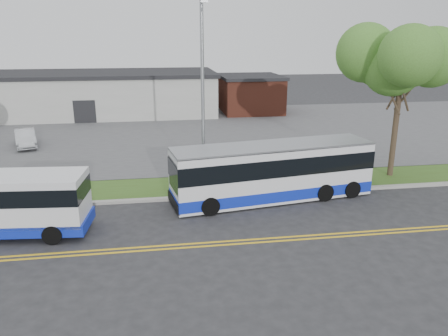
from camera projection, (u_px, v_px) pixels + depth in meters
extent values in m
plane|color=#28282B|center=(148.00, 210.00, 20.78)|extent=(140.00, 140.00, 0.00)
cube|color=yellow|center=(147.00, 247.00, 17.14)|extent=(70.00, 0.12, 0.01)
cube|color=yellow|center=(146.00, 250.00, 16.86)|extent=(70.00, 0.12, 0.01)
cube|color=#9E9B93|center=(148.00, 200.00, 21.80)|extent=(80.00, 0.30, 0.15)
cube|color=#3B531B|center=(148.00, 188.00, 23.51)|extent=(80.00, 3.30, 0.10)
cube|color=#4C4C4F|center=(150.00, 133.00, 36.83)|extent=(80.00, 25.00, 0.10)
cube|color=#9E9E99|center=(91.00, 95.00, 44.84)|extent=(25.00, 10.00, 4.00)
cube|color=black|center=(89.00, 74.00, 44.20)|extent=(25.40, 10.40, 0.35)
cube|color=black|center=(85.00, 112.00, 40.42)|extent=(2.00, 0.15, 2.20)
cube|color=brown|center=(250.00, 95.00, 46.35)|extent=(6.00, 7.00, 3.60)
cube|color=black|center=(251.00, 77.00, 45.78)|extent=(6.30, 7.30, 0.30)
cylinder|color=#3C2C20|center=(394.00, 135.00, 24.93)|extent=(0.32, 0.32, 4.76)
ellipsoid|color=#426D26|center=(402.00, 68.00, 23.83)|extent=(5.20, 5.20, 4.42)
cylinder|color=gray|center=(203.00, 98.00, 22.44)|extent=(0.18, 0.18, 9.50)
cylinder|color=gray|center=(203.00, 1.00, 20.42)|extent=(0.12, 1.40, 0.12)
cube|color=gray|center=(204.00, 1.00, 19.82)|extent=(0.35, 0.18, 0.12)
cube|color=#1026AF|center=(11.00, 223.00, 18.10)|extent=(6.57, 2.74, 0.47)
cube|color=silver|center=(33.00, 198.00, 17.84)|extent=(4.32, 2.53, 1.98)
cube|color=black|center=(32.00, 190.00, 17.75)|extent=(4.34, 2.57, 0.71)
cylinder|color=black|center=(53.00, 235.00, 17.28)|extent=(0.81, 0.33, 0.79)
cylinder|color=black|center=(67.00, 215.00, 19.22)|extent=(0.81, 0.33, 0.79)
cube|color=silver|center=(273.00, 172.00, 21.79)|extent=(10.32, 3.85, 2.66)
cube|color=#1026AF|center=(272.00, 189.00, 22.06)|extent=(10.34, 3.87, 0.55)
cube|color=black|center=(273.00, 162.00, 21.64)|extent=(10.36, 3.89, 0.87)
cube|color=black|center=(174.00, 175.00, 20.23)|extent=(0.42, 2.10, 1.47)
cube|color=black|center=(174.00, 202.00, 20.60)|extent=(0.47, 2.28, 0.46)
cube|color=gray|center=(274.00, 146.00, 21.39)|extent=(10.32, 3.85, 0.11)
cylinder|color=black|center=(210.00, 206.00, 20.05)|extent=(0.92, 0.43, 0.88)
cylinder|color=black|center=(198.00, 191.00, 22.02)|extent=(0.92, 0.43, 0.88)
cylinder|color=black|center=(325.00, 192.00, 21.79)|extent=(0.92, 0.43, 0.88)
cylinder|color=black|center=(304.00, 179.00, 23.76)|extent=(0.92, 0.43, 0.88)
cylinder|color=black|center=(352.00, 189.00, 22.24)|extent=(0.92, 0.43, 0.88)
cylinder|color=black|center=(329.00, 177.00, 24.21)|extent=(0.92, 0.43, 0.88)
imported|color=#AFB2B6|center=(25.00, 138.00, 31.90)|extent=(2.45, 4.10, 1.28)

